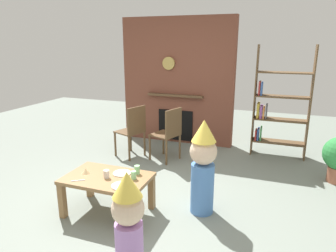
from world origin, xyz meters
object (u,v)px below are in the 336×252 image
Objects in this scene: coffee_table at (107,183)px; dining_chair_left at (133,129)px; paper_cup_near_left at (134,175)px; paper_cup_near_right at (106,174)px; paper_cup_center at (137,170)px; child_in_pink at (203,165)px; bookshelf at (277,107)px; child_with_cone_hat at (129,224)px; paper_plate_front at (122,173)px; paper_plate_rear at (122,186)px; dining_chair_middle at (169,131)px; birthday_cake_slice at (86,171)px.

dining_chair_left reaches higher than coffee_table.
coffee_table is 1.06× the size of dining_chair_left.
coffee_table is at bearing -170.18° from paper_cup_near_left.
paper_cup_near_right is at bearing -70.39° from coffee_table.
paper_cup_center is 1.74m from dining_chair_left.
bookshelf is at bearing -128.89° from child_in_pink.
child_with_cone_hat is at bearing -106.32° from bookshelf.
bookshelf is 2.39m from child_in_pink.
paper_plate_rear is at bearing -62.05° from paper_plate_front.
paper_plate_front is at bearing -8.91° from child_with_cone_hat.
bookshelf is at bearing -132.88° from dining_chair_middle.
paper_plate_front is 2.06× the size of birthday_cake_slice.
bookshelf is 19.00× the size of birthday_cake_slice.
paper_plate_rear is at bearing -100.20° from paper_cup_near_left.
paper_cup_near_left is 0.09× the size of child_with_cone_hat.
paper_cup_near_left is 0.10× the size of dining_chair_middle.
paper_cup_near_left is (0.31, 0.05, 0.12)m from coffee_table.
bookshelf is 20.79× the size of paper_cup_near_left.
child_in_pink is at bearing 21.31° from coffee_table.
child_with_cone_hat is (0.42, -1.03, 0.01)m from paper_cup_center.
paper_plate_rear is (-1.46, -2.82, -0.41)m from bookshelf.
paper_cup_near_left is at bearing -118.61° from bookshelf.
dining_chair_left is at bearing 23.11° from dining_chair_middle.
paper_plate_rear is 2.05m from dining_chair_left.
dining_chair_middle is at bearing -27.17° from child_with_cone_hat.
paper_cup_near_right is at bearing 105.71° from dining_chair_middle.
coffee_table is 0.37m from paper_cup_center.
child_with_cone_hat reaches higher than paper_plate_front.
paper_plate_rear is (0.15, -0.29, 0.00)m from paper_plate_front.
paper_cup_center is 0.11× the size of dining_chair_middle.
child_with_cone_hat is at bearing -65.92° from paper_cup_near_left.
paper_cup_near_right is at bearing 1.47° from child_in_pink.
paper_plate_rear is 0.93m from child_in_pink.
paper_cup_near_left is (-1.42, -2.61, -0.37)m from bookshelf.
birthday_cake_slice is 0.11× the size of dining_chair_middle.
paper_cup_near_left is at bearing 115.51° from dining_chair_middle.
paper_plate_rear is at bearing -117.39° from bookshelf.
bookshelf is 3.36m from birthday_cake_slice.
coffee_table is 10.54× the size of paper_cup_near_right.
birthday_cake_slice is (-0.28, -0.01, 0.11)m from coffee_table.
paper_cup_near_right is at bearing -165.08° from paper_cup_near_left.
dining_chair_middle is at bearing 86.71° from coffee_table.
dining_chair_middle is at bearing 96.85° from paper_cup_near_left.
paper_cup_near_right is 1.84m from dining_chair_left.
coffee_table is at bearing 0.00° from child_with_cone_hat.
dining_chair_left is (-0.53, 1.73, 0.13)m from coffee_table.
bookshelf is 9.24× the size of paper_plate_front.
bookshelf is 2.89m from paper_cup_center.
bookshelf is at bearing 62.61° from paper_plate_rear.
birthday_cake_slice is (-0.55, 0.15, 0.03)m from paper_plate_rear.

